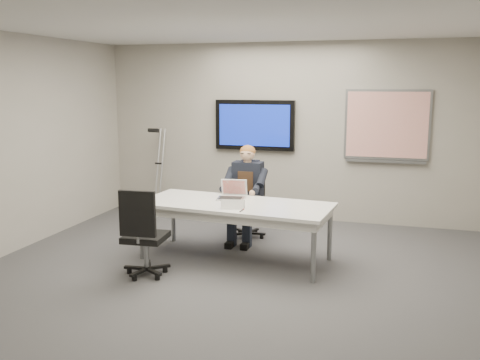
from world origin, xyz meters
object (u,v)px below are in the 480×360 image
(office_chair_near, at_px, (145,249))
(seated_person, at_px, (244,204))
(laptop, at_px, (232,194))
(conference_table, at_px, (235,210))
(office_chair_far, at_px, (249,217))

(office_chair_near, height_order, seated_person, seated_person)
(office_chair_near, bearing_deg, laptop, -126.54)
(conference_table, relative_size, laptop, 6.69)
(office_chair_far, xyz_separation_m, seated_person, (0.00, -0.24, 0.24))
(conference_table, xyz_separation_m, office_chair_far, (-0.11, 1.01, -0.34))
(conference_table, xyz_separation_m, seated_person, (-0.11, 0.77, -0.10))
(conference_table, distance_m, laptop, 0.31)
(office_chair_far, relative_size, seated_person, 0.71)
(office_chair_near, relative_size, laptop, 2.84)
(seated_person, relative_size, laptop, 3.68)
(office_chair_near, height_order, laptop, office_chair_near)
(conference_table, relative_size, seated_person, 1.82)
(laptop, bearing_deg, office_chair_near, -129.73)
(conference_table, xyz_separation_m, laptop, (-0.12, 0.25, 0.14))
(office_chair_near, relative_size, seated_person, 0.77)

